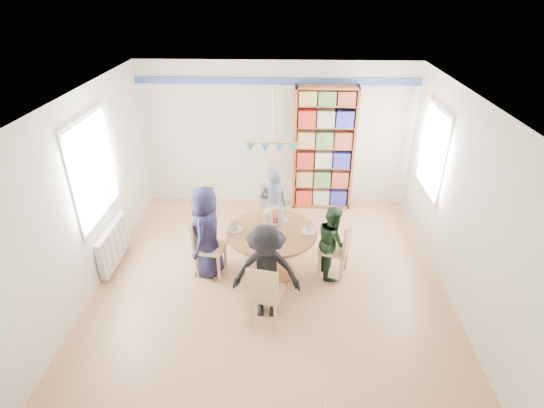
{
  "coord_description": "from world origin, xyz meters",
  "views": [
    {
      "loc": [
        0.21,
        -4.99,
        3.98
      ],
      "look_at": [
        0.0,
        0.4,
        1.05
      ],
      "focal_mm": 28.0,
      "sensor_mm": 36.0,
      "label": 1
    }
  ],
  "objects_px": {
    "person_left": "(207,232)",
    "person_far": "(273,206)",
    "chair_far": "(272,209)",
    "chair_right": "(339,246)",
    "person_right": "(332,241)",
    "radiator": "(114,244)",
    "dining_table": "(272,242)",
    "chair_near": "(265,292)",
    "bookshelf": "(324,150)",
    "chair_left": "(205,243)",
    "person_near": "(266,272)"
  },
  "relations": [
    {
      "from": "person_left",
      "to": "person_far",
      "type": "relative_size",
      "value": 1.04
    },
    {
      "from": "chair_far",
      "to": "bookshelf",
      "type": "relative_size",
      "value": 0.41
    },
    {
      "from": "person_left",
      "to": "bookshelf",
      "type": "bearing_deg",
      "value": 147.47
    },
    {
      "from": "person_right",
      "to": "person_near",
      "type": "relative_size",
      "value": 0.84
    },
    {
      "from": "dining_table",
      "to": "chair_right",
      "type": "height_order",
      "value": "chair_right"
    },
    {
      "from": "person_left",
      "to": "person_far",
      "type": "distance_m",
      "value": 1.28
    },
    {
      "from": "chair_far",
      "to": "person_near",
      "type": "xyz_separation_m",
      "value": [
        0.0,
        -1.9,
        0.14
      ]
    },
    {
      "from": "radiator",
      "to": "chair_far",
      "type": "height_order",
      "value": "chair_far"
    },
    {
      "from": "person_right",
      "to": "person_far",
      "type": "height_order",
      "value": "person_far"
    },
    {
      "from": "dining_table",
      "to": "chair_right",
      "type": "relative_size",
      "value": 1.41
    },
    {
      "from": "radiator",
      "to": "chair_near",
      "type": "distance_m",
      "value": 2.66
    },
    {
      "from": "radiator",
      "to": "chair_far",
      "type": "bearing_deg",
      "value": 20.29
    },
    {
      "from": "chair_far",
      "to": "person_right",
      "type": "bearing_deg",
      "value": -47.16
    },
    {
      "from": "dining_table",
      "to": "bookshelf",
      "type": "xyz_separation_m",
      "value": [
        0.87,
        2.19,
        0.58
      ]
    },
    {
      "from": "bookshelf",
      "to": "chair_left",
      "type": "bearing_deg",
      "value": -130.36
    },
    {
      "from": "chair_far",
      "to": "chair_right",
      "type": "bearing_deg",
      "value": -44.89
    },
    {
      "from": "radiator",
      "to": "chair_near",
      "type": "relative_size",
      "value": 1.1
    },
    {
      "from": "chair_near",
      "to": "person_right",
      "type": "relative_size",
      "value": 0.81
    },
    {
      "from": "chair_far",
      "to": "person_left",
      "type": "relative_size",
      "value": 0.68
    },
    {
      "from": "radiator",
      "to": "chair_far",
      "type": "xyz_separation_m",
      "value": [
        2.39,
        0.88,
        0.18
      ]
    },
    {
      "from": "radiator",
      "to": "bookshelf",
      "type": "relative_size",
      "value": 0.43
    },
    {
      "from": "dining_table",
      "to": "chair_right",
      "type": "distance_m",
      "value": 0.99
    },
    {
      "from": "dining_table",
      "to": "bookshelf",
      "type": "distance_m",
      "value": 2.42
    },
    {
      "from": "person_left",
      "to": "person_right",
      "type": "relative_size",
      "value": 1.26
    },
    {
      "from": "person_near",
      "to": "bookshelf",
      "type": "relative_size",
      "value": 0.58
    },
    {
      "from": "chair_right",
      "to": "person_left",
      "type": "height_order",
      "value": "person_left"
    },
    {
      "from": "chair_far",
      "to": "person_right",
      "type": "height_order",
      "value": "person_right"
    },
    {
      "from": "radiator",
      "to": "chair_left",
      "type": "height_order",
      "value": "chair_left"
    },
    {
      "from": "chair_far",
      "to": "person_left",
      "type": "xyz_separation_m",
      "value": [
        -0.91,
        -1.03,
        0.18
      ]
    },
    {
      "from": "bookshelf",
      "to": "chair_far",
      "type": "bearing_deg",
      "value": -127.85
    },
    {
      "from": "chair_left",
      "to": "person_left",
      "type": "relative_size",
      "value": 0.65
    },
    {
      "from": "chair_left",
      "to": "chair_far",
      "type": "height_order",
      "value": "chair_far"
    },
    {
      "from": "chair_left",
      "to": "person_near",
      "type": "xyz_separation_m",
      "value": [
        0.95,
        -0.88,
        0.17
      ]
    },
    {
      "from": "dining_table",
      "to": "chair_near",
      "type": "bearing_deg",
      "value": -92.62
    },
    {
      "from": "chair_left",
      "to": "chair_near",
      "type": "distance_m",
      "value": 1.41
    },
    {
      "from": "chair_left",
      "to": "chair_near",
      "type": "xyz_separation_m",
      "value": [
        0.93,
        -1.05,
        -0.01
      ]
    },
    {
      "from": "radiator",
      "to": "person_left",
      "type": "xyz_separation_m",
      "value": [
        1.48,
        -0.15,
        0.36
      ]
    },
    {
      "from": "dining_table",
      "to": "chair_far",
      "type": "xyz_separation_m",
      "value": [
        -0.03,
        1.03,
        -0.03
      ]
    },
    {
      "from": "dining_table",
      "to": "chair_far",
      "type": "distance_m",
      "value": 1.03
    },
    {
      "from": "radiator",
      "to": "chair_far",
      "type": "distance_m",
      "value": 2.55
    },
    {
      "from": "chair_left",
      "to": "chair_far",
      "type": "xyz_separation_m",
      "value": [
        0.95,
        1.02,
        0.02
      ]
    },
    {
      "from": "chair_far",
      "to": "bookshelf",
      "type": "bearing_deg",
      "value": 52.15
    },
    {
      "from": "chair_near",
      "to": "person_left",
      "type": "distance_m",
      "value": 1.39
    },
    {
      "from": "person_right",
      "to": "person_near",
      "type": "bearing_deg",
      "value": 128.22
    },
    {
      "from": "chair_near",
      "to": "bookshelf",
      "type": "relative_size",
      "value": 0.39
    },
    {
      "from": "chair_near",
      "to": "person_right",
      "type": "distance_m",
      "value": 1.43
    },
    {
      "from": "dining_table",
      "to": "person_far",
      "type": "bearing_deg",
      "value": 90.31
    },
    {
      "from": "dining_table",
      "to": "chair_far",
      "type": "relative_size",
      "value": 1.35
    },
    {
      "from": "radiator",
      "to": "chair_right",
      "type": "distance_m",
      "value": 3.41
    },
    {
      "from": "person_near",
      "to": "dining_table",
      "type": "bearing_deg",
      "value": 89.31
    }
  ]
}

